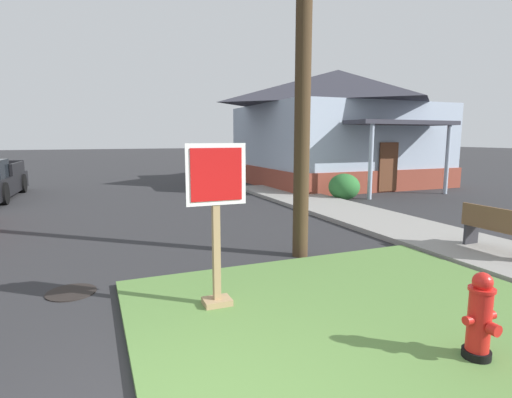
% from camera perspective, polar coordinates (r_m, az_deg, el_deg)
% --- Properties ---
extents(grass_corner_patch, '(5.53, 4.40, 0.08)m').
position_cam_1_polar(grass_corner_patch, '(5.51, 13.62, -15.25)').
color(grass_corner_patch, '#567F3D').
rests_on(grass_corner_patch, ground).
extents(sidewalk_strip, '(2.20, 16.77, 0.12)m').
position_cam_1_polar(sidewalk_strip, '(11.02, 17.62, -3.17)').
color(sidewalk_strip, gray).
rests_on(sidewalk_strip, ground).
extents(fire_hydrant, '(0.38, 0.34, 0.88)m').
position_cam_1_polar(fire_hydrant, '(4.68, 29.13, -14.53)').
color(fire_hydrant, black).
rests_on(fire_hydrant, grass_corner_patch).
extents(stop_sign, '(0.77, 0.28, 2.11)m').
position_cam_1_polar(stop_sign, '(5.16, -5.63, -4.04)').
color(stop_sign, '#A3845B').
rests_on(stop_sign, grass_corner_patch).
extents(manhole_cover, '(0.70, 0.70, 0.02)m').
position_cam_1_polar(manhole_cover, '(6.63, -24.71, -11.92)').
color(manhole_cover, black).
rests_on(manhole_cover, ground).
extents(street_bench, '(0.43, 1.49, 0.85)m').
position_cam_1_polar(street_bench, '(8.78, 31.39, -3.54)').
color(street_bench, brown).
rests_on(street_bench, sidewalk_strip).
extents(utility_pole, '(1.59, 0.29, 8.59)m').
position_cam_1_polar(utility_pole, '(7.85, 6.84, 25.10)').
color(utility_pole, '#42301E').
rests_on(utility_pole, ground).
extents(corner_house, '(8.69, 9.30, 5.47)m').
position_cam_1_polar(corner_house, '(20.44, 11.36, 10.11)').
color(corner_house, brown).
rests_on(corner_house, ground).
extents(shrub_near_porch, '(1.13, 1.13, 0.96)m').
position_cam_1_polar(shrub_near_porch, '(14.94, 12.38, 1.71)').
color(shrub_near_porch, '#2C6B30').
rests_on(shrub_near_porch, ground).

